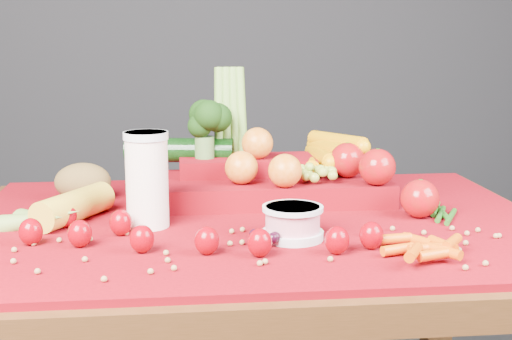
{
  "coord_description": "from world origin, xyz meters",
  "views": [
    {
      "loc": [
        -0.14,
        -1.26,
        1.1
      ],
      "look_at": [
        0.0,
        0.02,
        0.85
      ],
      "focal_mm": 50.0,
      "sensor_mm": 36.0,
      "label": 1
    }
  ],
  "objects": [
    {
      "name": "table",
      "position": [
        0.0,
        0.0,
        0.66
      ],
      "size": [
        1.1,
        0.8,
        0.75
      ],
      "color": "#331E0B",
      "rests_on": "ground"
    },
    {
      "name": "red_cloth",
      "position": [
        0.0,
        0.0,
        0.76
      ],
      "size": [
        1.05,
        0.75,
        0.01
      ],
      "primitive_type": "cube",
      "color": "maroon",
      "rests_on": "table"
    },
    {
      "name": "milk_glass",
      "position": [
        -0.2,
        -0.03,
        0.85
      ],
      "size": [
        0.08,
        0.08,
        0.17
      ],
      "rotation": [
        0.0,
        0.0,
        0.22
      ],
      "color": "white",
      "rests_on": "red_cloth"
    },
    {
      "name": "yogurt_bowl",
      "position": [
        0.04,
        -0.13,
        0.79
      ],
      "size": [
        0.1,
        0.1,
        0.06
      ],
      "rotation": [
        0.0,
        0.0,
        -0.09
      ],
      "color": "silver",
      "rests_on": "red_cloth"
    },
    {
      "name": "strawberry_scatter",
      "position": [
        -0.15,
        -0.14,
        0.79
      ],
      "size": [
        0.58,
        0.28,
        0.05
      ],
      "color": "#910008",
      "rests_on": "red_cloth"
    },
    {
      "name": "dark_grape_cluster",
      "position": [
        -0.0,
        -0.16,
        0.78
      ],
      "size": [
        0.06,
        0.05,
        0.03
      ],
      "primitive_type": null,
      "color": "black",
      "rests_on": "red_cloth"
    },
    {
      "name": "soybean_scatter",
      "position": [
        0.0,
        -0.2,
        0.77
      ],
      "size": [
        0.84,
        0.24,
        0.01
      ],
      "primitive_type": null,
      "color": "#9F7744",
      "rests_on": "red_cloth"
    },
    {
      "name": "corn_ear",
      "position": [
        -0.37,
        -0.01,
        0.78
      ],
      "size": [
        0.24,
        0.26,
        0.06
      ],
      "rotation": [
        0.0,
        0.0,
        1.07
      ],
      "color": "gold",
      "rests_on": "red_cloth"
    },
    {
      "name": "potato",
      "position": [
        -0.34,
        0.18,
        0.8
      ],
      "size": [
        0.11,
        0.08,
        0.08
      ],
      "primitive_type": "ellipsoid",
      "color": "brown",
      "rests_on": "red_cloth"
    },
    {
      "name": "baby_carrot_pile",
      "position": [
        0.23,
        -0.24,
        0.78
      ],
      "size": [
        0.18,
        0.17,
        0.03
      ],
      "primitive_type": null,
      "color": "#C74B07",
      "rests_on": "red_cloth"
    },
    {
      "name": "green_bean_pile",
      "position": [
        0.34,
        -0.01,
        0.77
      ],
      "size": [
        0.14,
        0.12,
        0.01
      ],
      "primitive_type": null,
      "color": "#1E5613",
      "rests_on": "red_cloth"
    },
    {
      "name": "produce_mound",
      "position": [
        0.04,
        0.16,
        0.82
      ],
      "size": [
        0.59,
        0.36,
        0.27
      ],
      "color": "maroon",
      "rests_on": "red_cloth"
    }
  ]
}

